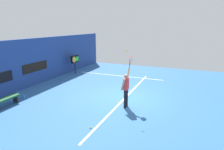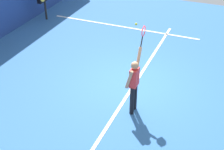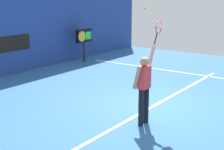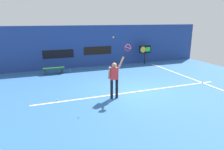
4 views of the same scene
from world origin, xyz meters
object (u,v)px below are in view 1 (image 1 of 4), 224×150
at_px(tennis_ball, 126,51).
at_px(scoreboard_clock, 75,60).
at_px(water_bottle, 24,97).
at_px(court_bench, 6,100).
at_px(spare_ball, 91,127).
at_px(tennis_player, 126,88).
at_px(tennis_racket, 131,60).

height_order(tennis_ball, scoreboard_clock, tennis_ball).
xyz_separation_m(scoreboard_clock, water_bottle, (-6.21, -0.66, -1.04)).
xyz_separation_m(court_bench, spare_ball, (-0.32, -4.95, -0.30)).
xyz_separation_m(scoreboard_clock, spare_ball, (-7.62, -5.62, -1.13)).
bearing_deg(tennis_player, court_bench, 111.61).
xyz_separation_m(water_bottle, spare_ball, (-1.41, -4.95, -0.09)).
relative_size(tennis_player, water_bottle, 8.13).
distance_m(court_bench, spare_ball, 4.97).
relative_size(tennis_player, tennis_ball, 28.69).
relative_size(tennis_player, scoreboard_clock, 1.28).
height_order(tennis_ball, court_bench, tennis_ball).
height_order(tennis_racket, water_bottle, tennis_racket).
distance_m(tennis_racket, water_bottle, 6.22).
bearing_deg(spare_ball, tennis_racket, -11.01).
xyz_separation_m(tennis_ball, scoreboard_clock, (5.15, 6.23, -1.65)).
distance_m(scoreboard_clock, water_bottle, 6.33).
bearing_deg(tennis_racket, court_bench, 116.94).
bearing_deg(tennis_racket, water_bottle, 107.31).
distance_m(water_bottle, spare_ball, 5.15).
relative_size(tennis_racket, court_bench, 0.44).
bearing_deg(tennis_player, scoreboard_clock, 50.68).
relative_size(scoreboard_clock, water_bottle, 6.33).
relative_size(tennis_ball, water_bottle, 0.28).
relative_size(tennis_racket, spare_ball, 9.08).
distance_m(tennis_player, water_bottle, 5.74).
xyz_separation_m(tennis_racket, court_bench, (-2.83, 5.56, -1.96)).
xyz_separation_m(tennis_ball, water_bottle, (-1.06, 5.57, -2.69)).
distance_m(tennis_racket, spare_ball, 3.93).
bearing_deg(water_bottle, tennis_player, -78.73).
xyz_separation_m(court_bench, water_bottle, (1.09, -0.00, -0.22)).
bearing_deg(scoreboard_clock, tennis_player, -129.32).
height_order(tennis_racket, spare_ball, tennis_racket).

